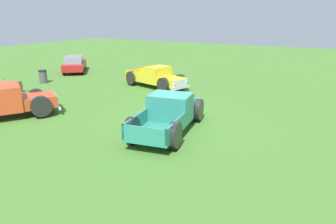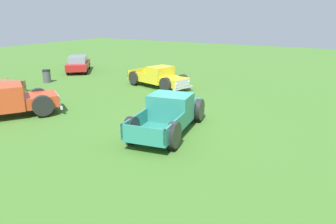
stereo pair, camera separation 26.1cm
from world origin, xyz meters
name	(u,v)px [view 1 (the left image)]	position (x,y,z in m)	size (l,w,h in m)	color
ground_plane	(171,126)	(0.00, 0.00, 0.00)	(80.00, 80.00, 0.00)	#477A2D
pickup_truck_foreground	(171,113)	(-0.40, -0.19, 0.77)	(5.48, 2.76, 1.60)	#2D8475
pickup_truck_behind_left	(7,102)	(-2.81, 7.57, 0.77)	(5.44, 4.40, 1.61)	#D14723
pickup_truck_behind_right	(158,78)	(6.38, 4.45, 0.70)	(2.99, 5.11, 1.47)	yellow
sedan_distant_a	(74,64)	(8.23, 14.04, 0.72)	(4.27, 3.89, 1.38)	#B21E1E
picnic_table	(4,86)	(0.29, 12.34, 0.49)	(1.59, 1.89, 0.78)	olive
trash_can	(43,77)	(3.71, 12.73, 0.48)	(0.59, 0.59, 0.95)	#4C4C51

